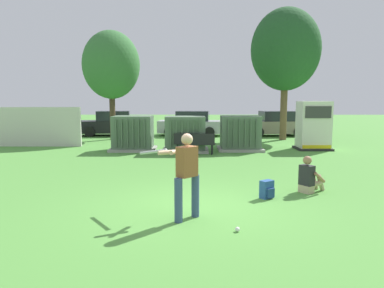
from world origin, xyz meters
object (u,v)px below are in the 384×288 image
(transformer_mid_east, at_px, (240,134))
(parked_car_leftmost, at_px, (112,124))
(parked_car_right_of_center, at_px, (275,124))
(transformer_west, at_px, (133,134))
(parked_car_left_of_center, at_px, (191,124))
(seated_spectator, at_px, (309,178))
(sports_ball, at_px, (237,229))
(batter, at_px, (185,171))
(transformer_mid_west, at_px, (185,134))
(backpack, at_px, (267,190))
(generator_enclosure, at_px, (313,126))
(park_bench, at_px, (194,142))

(transformer_mid_east, bearing_deg, parked_car_leftmost, 137.35)
(parked_car_right_of_center, bearing_deg, transformer_west, -139.88)
(transformer_west, bearing_deg, parked_car_left_of_center, 69.16)
(seated_spectator, bearing_deg, sports_ball, -127.48)
(batter, bearing_deg, sports_ball, -36.79)
(sports_ball, bearing_deg, transformer_west, 109.15)
(transformer_mid_west, xyz_separation_m, batter, (0.23, -9.50, 0.19))
(backpack, relative_size, parked_car_right_of_center, 0.10)
(transformer_mid_east, relative_size, parked_car_leftmost, 0.48)
(sports_ball, height_order, seated_spectator, seated_spectator)
(parked_car_leftmost, relative_size, parked_car_right_of_center, 1.01)
(generator_enclosure, height_order, seated_spectator, generator_enclosure)
(backpack, height_order, parked_car_right_of_center, parked_car_right_of_center)
(batter, height_order, parked_car_right_of_center, batter)
(batter, distance_m, parked_car_right_of_center, 17.65)
(batter, height_order, parked_car_leftmost, batter)
(sports_ball, height_order, parked_car_right_of_center, parked_car_right_of_center)
(backpack, xyz_separation_m, parked_car_left_of_center, (-1.99, 15.32, 0.54))
(transformer_mid_west, height_order, park_bench, transformer_mid_west)
(transformer_mid_east, height_order, sports_ball, transformer_mid_east)
(park_bench, distance_m, parked_car_left_of_center, 8.22)
(parked_car_leftmost, bearing_deg, batter, -72.64)
(backpack, distance_m, parked_car_left_of_center, 15.46)
(seated_spectator, bearing_deg, transformer_mid_west, 114.72)
(transformer_mid_east, xyz_separation_m, backpack, (-0.38, -8.38, -0.57))
(generator_enclosure, relative_size, sports_ball, 25.56)
(generator_enclosure, bearing_deg, transformer_mid_east, -175.24)
(transformer_mid_west, relative_size, park_bench, 1.14)
(parked_car_left_of_center, bearing_deg, generator_enclosure, -48.38)
(park_bench, distance_m, parked_car_right_of_center, 9.71)
(seated_spectator, height_order, parked_car_left_of_center, parked_car_left_of_center)
(batter, relative_size, parked_car_right_of_center, 0.40)
(parked_car_right_of_center, bearing_deg, seated_spectator, -99.10)
(seated_spectator, bearing_deg, backpack, -153.86)
(transformer_west, height_order, batter, batter)
(generator_enclosure, bearing_deg, transformer_mid_west, -173.31)
(transformer_west, bearing_deg, parked_car_right_of_center, 40.12)
(transformer_mid_east, height_order, generator_enclosure, generator_enclosure)
(transformer_west, xyz_separation_m, backpack, (4.66, -8.31, -0.57))
(transformer_west, distance_m, parked_car_leftmost, 7.58)
(park_bench, height_order, parked_car_right_of_center, parked_car_right_of_center)
(parked_car_right_of_center, bearing_deg, generator_enclosure, -86.85)
(backpack, xyz_separation_m, parked_car_leftmost, (-7.26, 15.42, 0.54))
(park_bench, xyz_separation_m, parked_car_leftmost, (-5.49, 8.32, 0.22))
(park_bench, height_order, backpack, park_bench)
(generator_enclosure, relative_size, seated_spectator, 2.39)
(transformer_mid_east, bearing_deg, batter, -103.29)
(seated_spectator, height_order, backpack, seated_spectator)
(sports_ball, xyz_separation_m, parked_car_left_of_center, (-1.00, 17.59, 0.71))
(transformer_mid_east, bearing_deg, transformer_mid_west, -170.68)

